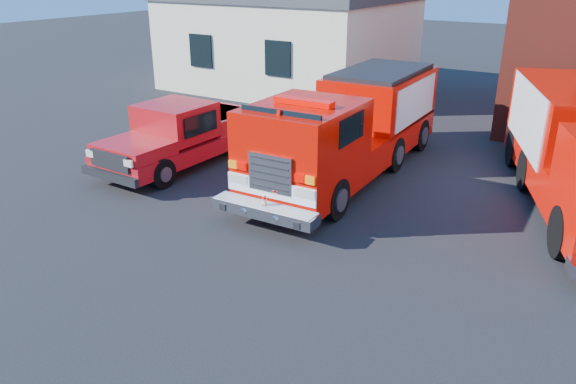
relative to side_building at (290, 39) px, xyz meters
The scene contains 4 objects.
ground 15.96m from the side_building, 55.30° to the right, with size 100.00×100.00×0.00m, color black.
side_building is the anchor object (origin of this frame).
fire_engine 12.40m from the side_building, 49.88° to the right, with size 2.69×8.67×2.65m.
pickup_truck 11.81m from the side_building, 72.83° to the right, with size 2.07×5.64×1.84m.
Camera 1 is at (5.55, -9.85, 5.49)m, focal length 35.00 mm.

